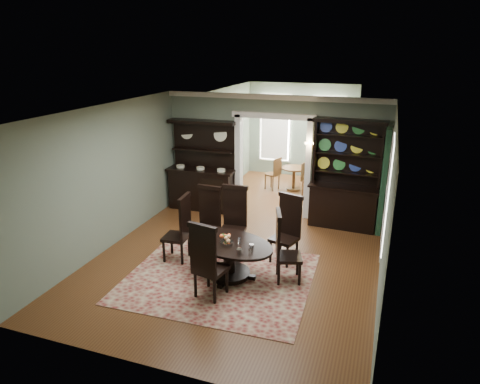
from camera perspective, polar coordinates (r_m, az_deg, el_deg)
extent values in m
cube|color=#5B3418|center=(8.54, -1.10, -9.75)|extent=(5.50, 6.00, 0.01)
cube|color=white|center=(7.57, -1.25, 10.64)|extent=(5.50, 6.00, 0.01)
cube|color=slate|center=(9.20, -17.46, 1.68)|extent=(0.01, 6.00, 3.00)
cube|color=slate|center=(7.49, 19.01, -2.40)|extent=(0.01, 6.00, 3.00)
cube|color=slate|center=(5.45, -12.32, -9.94)|extent=(5.50, 0.01, 3.00)
cube|color=slate|center=(11.26, -4.62, 5.56)|extent=(1.85, 0.01, 3.00)
cube|color=slate|center=(10.38, 14.23, 3.88)|extent=(1.85, 0.01, 3.00)
cube|color=slate|center=(10.44, 4.60, 11.49)|extent=(1.80, 0.01, 0.50)
cube|color=silver|center=(10.37, 4.56, 12.49)|extent=(5.50, 0.10, 0.12)
cube|color=#5B3418|center=(12.73, 6.29, 0.04)|extent=(3.50, 3.50, 0.01)
cube|color=white|center=(12.11, 6.81, 13.62)|extent=(3.50, 3.50, 0.01)
cube|color=slate|center=(12.82, -1.17, 7.25)|extent=(0.01, 3.50, 3.00)
cube|color=slate|center=(12.08, 14.69, 5.92)|extent=(0.01, 3.50, 3.00)
cube|color=slate|center=(14.01, 8.15, 8.08)|extent=(3.50, 0.01, 3.00)
cube|color=silver|center=(14.14, 4.71, 8.50)|extent=(1.05, 0.06, 2.20)
cube|color=silver|center=(13.82, 11.61, 7.94)|extent=(1.05, 0.06, 2.20)
cube|color=silver|center=(10.99, -0.15, 3.94)|extent=(0.14, 0.25, 2.50)
cube|color=silver|center=(10.56, 9.12, 3.07)|extent=(0.14, 0.25, 2.50)
cube|color=silver|center=(10.48, 4.57, 10.13)|extent=(2.08, 0.25, 0.14)
cube|color=white|center=(8.02, 19.09, -0.25)|extent=(0.02, 1.10, 2.00)
cube|color=silver|center=(8.02, 18.99, -0.24)|extent=(0.01, 1.22, 2.12)
cube|color=#16321F|center=(8.67, 18.58, 1.21)|extent=(0.10, 0.35, 2.10)
cube|color=gold|center=(10.33, 9.49, 6.13)|extent=(0.08, 0.05, 0.18)
sphere|color=#FFD88C|center=(10.18, 8.81, 6.45)|extent=(0.07, 0.07, 0.07)
sphere|color=#FFD88C|center=(10.15, 9.92, 6.35)|extent=(0.07, 0.07, 0.07)
cube|color=maroon|center=(8.12, -2.76, -11.31)|extent=(3.43, 3.01, 0.01)
ellipsoid|color=black|center=(7.87, -1.46, -6.84)|extent=(2.00, 1.56, 0.05)
cylinder|color=black|center=(7.88, -1.45, -7.06)|extent=(2.02, 2.02, 0.03)
cylinder|color=black|center=(8.01, -1.44, -8.90)|extent=(0.22, 0.22, 0.61)
cylinder|color=black|center=(8.16, -1.42, -10.79)|extent=(0.78, 0.78, 0.09)
cylinder|color=silver|center=(7.80, -1.81, -6.73)|extent=(0.24, 0.24, 0.04)
cube|color=black|center=(8.93, -4.58, -4.95)|extent=(0.51, 0.49, 0.06)
cube|color=black|center=(8.95, -4.04, -1.97)|extent=(0.49, 0.08, 0.82)
cube|color=black|center=(8.80, -4.10, 0.59)|extent=(0.53, 0.10, 0.08)
cylinder|color=black|center=(8.96, -6.18, -6.62)|extent=(0.05, 0.05, 0.49)
cylinder|color=black|center=(8.80, -3.99, -7.05)|extent=(0.05, 0.05, 0.49)
cylinder|color=black|center=(9.27, -5.06, -5.69)|extent=(0.05, 0.05, 0.49)
cylinder|color=black|center=(9.11, -2.93, -6.09)|extent=(0.05, 0.05, 0.49)
cube|color=black|center=(8.82, -1.00, -5.13)|extent=(0.53, 0.52, 0.06)
cube|color=black|center=(8.84, -0.64, -2.02)|extent=(0.50, 0.09, 0.84)
cube|color=black|center=(8.70, -0.65, 0.65)|extent=(0.55, 0.12, 0.09)
cylinder|color=black|center=(8.80, -2.56, -6.98)|extent=(0.05, 0.05, 0.50)
cylinder|color=black|center=(8.70, -0.08, -7.27)|extent=(0.05, 0.05, 0.50)
cylinder|color=black|center=(9.14, -1.85, -5.95)|extent=(0.05, 0.05, 0.50)
cylinder|color=black|center=(9.05, 0.54, -6.21)|extent=(0.05, 0.05, 0.50)
cube|color=black|center=(8.50, 5.90, -6.29)|extent=(0.60, 0.58, 0.06)
cube|color=black|center=(8.50, 6.71, -3.22)|extent=(0.48, 0.19, 0.82)
cube|color=black|center=(8.35, 6.82, -0.54)|extent=(0.53, 0.22, 0.08)
cylinder|color=black|center=(8.55, 4.09, -7.90)|extent=(0.05, 0.05, 0.48)
cylinder|color=black|center=(8.38, 6.31, -8.56)|extent=(0.05, 0.05, 0.48)
cylinder|color=black|center=(8.84, 5.40, -6.98)|extent=(0.05, 0.05, 0.48)
cylinder|color=black|center=(8.67, 7.57, -7.60)|extent=(0.05, 0.05, 0.48)
cube|color=black|center=(8.63, -8.52, -5.96)|extent=(0.50, 0.52, 0.06)
cube|color=black|center=(8.39, -7.33, -3.51)|extent=(0.09, 0.49, 0.83)
cube|color=black|center=(8.24, -7.45, -0.78)|extent=(0.11, 0.53, 0.08)
cylinder|color=black|center=(8.97, -9.10, -6.74)|extent=(0.05, 0.05, 0.49)
cylinder|color=black|center=(8.66, -10.12, -7.78)|extent=(0.05, 0.05, 0.49)
cylinder|color=black|center=(8.83, -6.81, -7.05)|extent=(0.05, 0.05, 0.49)
cylinder|color=black|center=(8.51, -7.76, -8.13)|extent=(0.05, 0.05, 0.49)
cube|color=black|center=(7.86, 6.53, -8.59)|extent=(0.58, 0.59, 0.06)
cube|color=black|center=(7.66, 5.09, -5.86)|extent=(0.19, 0.47, 0.81)
cube|color=black|center=(7.50, 5.19, -2.99)|extent=(0.23, 0.51, 0.08)
cylinder|color=black|center=(7.83, 7.95, -10.75)|extent=(0.05, 0.05, 0.48)
cylinder|color=black|center=(8.15, 7.67, -9.46)|extent=(0.05, 0.05, 0.48)
cylinder|color=black|center=(7.80, 5.19, -10.78)|extent=(0.05, 0.05, 0.48)
cylinder|color=black|center=(8.12, 5.03, -9.48)|extent=(0.05, 0.05, 0.48)
cube|color=black|center=(7.38, -3.90, -10.26)|extent=(0.58, 0.56, 0.06)
cube|color=black|center=(7.02, -4.96, -7.92)|extent=(0.50, 0.15, 0.84)
cube|color=black|center=(6.84, -5.06, -4.68)|extent=(0.54, 0.18, 0.09)
cylinder|color=black|center=(7.55, -1.76, -11.66)|extent=(0.05, 0.05, 0.50)
cylinder|color=black|center=(7.74, -4.26, -10.91)|extent=(0.05, 0.05, 0.50)
cylinder|color=black|center=(7.27, -3.42, -13.00)|extent=(0.05, 0.05, 0.50)
cylinder|color=black|center=(7.47, -5.97, -12.16)|extent=(0.05, 0.05, 0.50)
cube|color=black|center=(11.25, -5.10, 0.34)|extent=(1.67, 0.62, 1.04)
cube|color=black|center=(11.10, -5.18, 2.97)|extent=(1.78, 0.68, 0.05)
cube|color=black|center=(11.15, -4.79, 6.35)|extent=(1.66, 0.13, 1.22)
cube|color=black|center=(11.08, -4.99, 5.61)|extent=(1.61, 0.34, 0.04)
cube|color=black|center=(10.92, -5.14, 9.30)|extent=(1.77, 0.42, 0.08)
cube|color=black|center=(10.37, 13.58, -1.95)|extent=(1.55, 0.63, 0.98)
cube|color=black|center=(10.21, 13.79, 0.68)|extent=(1.66, 0.69, 0.04)
cube|color=black|center=(10.22, 14.25, 5.04)|extent=(1.52, 0.15, 1.48)
cube|color=black|center=(10.20, 10.04, 5.31)|extent=(0.07, 0.29, 1.52)
cube|color=black|center=(10.08, 18.37, 4.47)|extent=(0.07, 0.29, 1.52)
cube|color=black|center=(9.94, 14.53, 9.14)|extent=(1.65, 0.44, 0.09)
cube|color=black|center=(10.22, 13.99, 2.54)|extent=(1.54, 0.37, 0.03)
cube|color=black|center=(10.11, 14.18, 4.91)|extent=(1.54, 0.37, 0.03)
cube|color=black|center=(10.02, 14.38, 7.32)|extent=(1.54, 0.37, 0.03)
cylinder|color=#583619|center=(12.72, 7.24, 3.19)|extent=(0.75, 0.75, 0.04)
cylinder|color=#583619|center=(12.81, 7.18, 1.78)|extent=(0.09, 0.09, 0.66)
cylinder|color=#583619|center=(12.91, 7.12, 0.42)|extent=(0.41, 0.41, 0.06)
cylinder|color=#583619|center=(12.78, 4.33, 2.38)|extent=(0.41, 0.41, 0.04)
cube|color=#583619|center=(12.60, 5.03, 3.35)|extent=(0.17, 0.36, 0.52)
cylinder|color=#583619|center=(13.04, 4.18, 1.66)|extent=(0.04, 0.04, 0.47)
cylinder|color=#583619|center=(12.82, 3.39, 1.37)|extent=(0.04, 0.04, 0.47)
cylinder|color=#583619|center=(12.88, 5.20, 1.40)|extent=(0.04, 0.04, 0.47)
cylinder|color=#583619|center=(12.65, 4.42, 1.11)|extent=(0.04, 0.04, 0.47)
cylinder|color=#583619|center=(12.24, 9.29, 1.43)|extent=(0.41, 0.41, 0.04)
cube|color=#583619|center=(12.24, 8.57, 2.73)|extent=(0.13, 0.37, 0.52)
cylinder|color=#583619|center=(12.13, 9.56, 0.10)|extent=(0.04, 0.04, 0.46)
cylinder|color=#583619|center=(12.38, 10.12, 0.45)|extent=(0.04, 0.04, 0.46)
cylinder|color=#583619|center=(12.24, 8.33, 0.34)|extent=(0.04, 0.04, 0.46)
cylinder|color=#583619|center=(12.49, 8.92, 0.69)|extent=(0.04, 0.04, 0.46)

